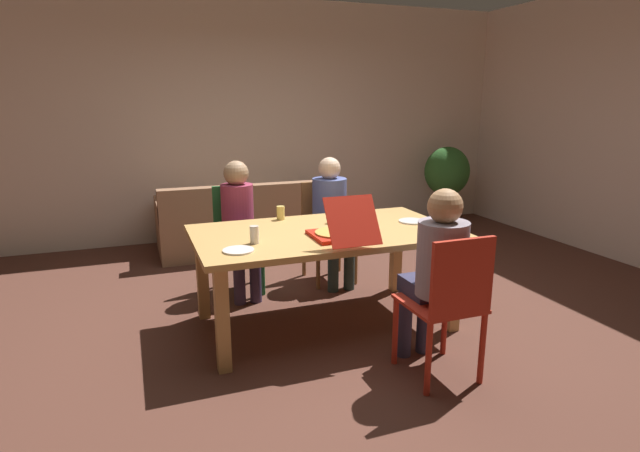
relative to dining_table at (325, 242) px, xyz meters
The scene contains 18 objects.
ground_plane 0.66m from the dining_table, ahead, with size 20.00×20.00×0.00m, color #563126.
back_wall 3.04m from the dining_table, 90.00° to the left, with size 7.22×0.12×2.89m, color beige.
side_wall_right 3.79m from the dining_table, 13.71° to the left, with size 0.12×4.99×2.89m, color beige.
dining_table is the anchor object (origin of this frame).
chair_0 1.13m from the dining_table, 69.01° to the right, with size 0.43×0.45×0.95m.
person_0 0.98m from the dining_table, 65.78° to the right, with size 0.31×0.48×1.20m.
chair_1 1.10m from the dining_table, 68.46° to the left, with size 0.43×0.46×0.93m.
person_1 0.95m from the dining_table, 64.99° to the left, with size 0.32×0.51×1.19m.
chair_2 1.13m from the dining_table, 114.67° to the left, with size 0.39×0.41×0.95m.
person_2 0.98m from the dining_table, 118.42° to the left, with size 0.28×0.50×1.19m.
pizza_box_0 0.29m from the dining_table, 87.06° to the right, with size 0.36×0.55×0.33m.
plate_0 0.78m from the dining_table, 156.94° to the right, with size 0.20×0.20×0.01m.
plate_1 0.76m from the dining_table, ahead, with size 0.22×0.22×0.01m.
drinking_glass_0 0.31m from the dining_table, 50.51° to the left, with size 0.07×0.07×0.14m, color #E5CB65.
drinking_glass_1 0.52m from the dining_table, 114.53° to the left, with size 0.07×0.07×0.11m, color #E6C863.
drinking_glass_2 0.62m from the dining_table, 164.29° to the right, with size 0.06×0.06×0.12m, color silver.
couch 2.28m from the dining_table, 91.74° to the left, with size 2.06×0.88×0.81m.
potted_plant 3.58m from the dining_table, 41.48° to the left, with size 0.60×0.60×1.09m.
Camera 1 is at (-1.34, -3.46, 1.72)m, focal length 28.76 mm.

